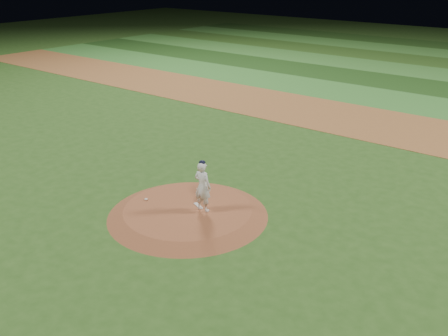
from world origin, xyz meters
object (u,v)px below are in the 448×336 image
Objects in this scene: rosin_bag at (146,199)px; pitcher_on_mound at (203,186)px; pitchers_mound at (188,212)px; pitching_rubber at (198,206)px.

rosin_bag is 2.35m from pitcher_on_mound.
pitchers_mound is 10.78× the size of pitching_rubber.
pitching_rubber is (0.16, 0.36, 0.14)m from pitchers_mound.
pitching_rubber is at bearing 158.70° from pitcher_on_mound.
pitcher_on_mound is at bearing 1.91° from pitching_rubber.
rosin_bag is at bearing -164.90° from pitchers_mound.
pitcher_on_mound is (2.09, 0.67, 0.86)m from rosin_bag.
pitcher_on_mound is (0.32, -0.12, 0.88)m from pitching_rubber.
pitchers_mound is 46.50× the size of rosin_bag.
rosin_bag is (-1.60, -0.43, 0.16)m from pitchers_mound.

